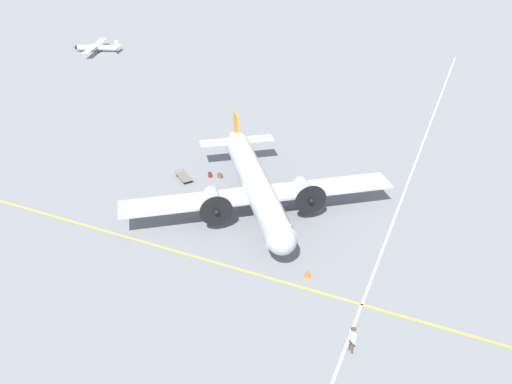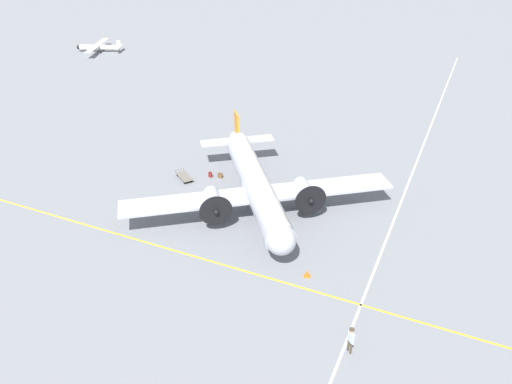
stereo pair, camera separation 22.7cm
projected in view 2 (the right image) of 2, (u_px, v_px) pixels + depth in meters
ground_plane at (256, 207)px, 43.91m from camera, size 300.00×300.00×0.00m
apron_line_eastwest at (209, 261)px, 37.22m from camera, size 120.00×0.16×0.01m
apron_line_northsouth at (387, 238)px, 39.78m from camera, size 0.16×120.00×0.01m
airliner_main at (257, 185)px, 42.42m from camera, size 20.14×18.95×5.34m
crew_foreground at (351, 338)px, 29.04m from camera, size 0.50×0.45×1.86m
suitcase_near_door at (210, 175)px, 48.58m from camera, size 0.36×0.16×0.59m
suitcase_upright_spare at (220, 176)px, 48.47m from camera, size 0.47×0.20×0.53m
baggage_cart at (184, 176)px, 48.25m from camera, size 2.41×2.10×0.56m
light_aircraft_distant at (98, 47)px, 90.31m from camera, size 8.14×10.51×2.08m
traffic_cone at (307, 273)px, 35.54m from camera, size 0.45×0.45×0.60m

